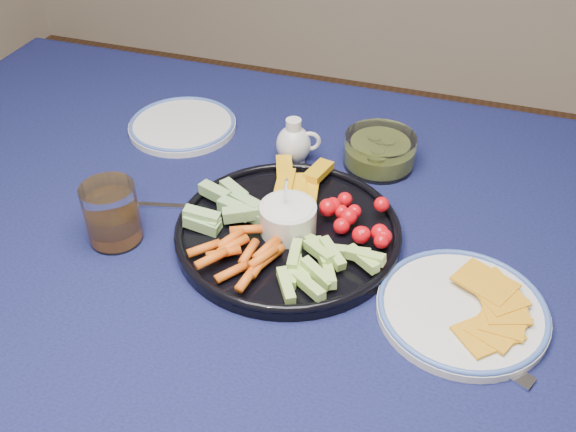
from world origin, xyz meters
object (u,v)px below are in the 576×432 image
(pickle_bowl, at_px, (380,152))
(juice_tumbler, at_px, (113,217))
(dining_table, at_px, (273,270))
(creamer_pitcher, at_px, (294,144))
(crudite_platter, at_px, (286,228))
(cheese_plate, at_px, (463,308))
(side_plate_extra, at_px, (182,125))

(pickle_bowl, distance_m, juice_tumbler, 0.49)
(dining_table, distance_m, juice_tumbler, 0.28)
(creamer_pitcher, bearing_deg, crudite_platter, -75.14)
(pickle_bowl, relative_size, cheese_plate, 0.54)
(creamer_pitcher, relative_size, juice_tumbler, 0.89)
(cheese_plate, relative_size, juice_tumbler, 2.38)
(dining_table, xyz_separation_m, juice_tumbler, (-0.23, -0.09, 0.13))
(side_plate_extra, bearing_deg, pickle_bowl, -0.03)
(crudite_platter, bearing_deg, pickle_bowl, 69.08)
(crudite_platter, bearing_deg, dining_table, 163.24)
(creamer_pitcher, xyz_separation_m, pickle_bowl, (0.15, 0.04, -0.01))
(pickle_bowl, bearing_deg, creamer_pitcher, -165.41)
(dining_table, distance_m, crudite_platter, 0.11)
(juice_tumbler, height_order, side_plate_extra, juice_tumbler)
(pickle_bowl, relative_size, side_plate_extra, 0.61)
(dining_table, xyz_separation_m, creamer_pitcher, (-0.03, 0.20, 0.13))
(dining_table, bearing_deg, pickle_bowl, 63.20)
(crudite_platter, relative_size, pickle_bowl, 2.77)
(side_plate_extra, bearing_deg, crudite_platter, -39.55)
(creamer_pitcher, height_order, pickle_bowl, creamer_pitcher)
(crudite_platter, relative_size, side_plate_extra, 1.68)
(side_plate_extra, bearing_deg, cheese_plate, -29.11)
(dining_table, relative_size, cheese_plate, 6.94)
(side_plate_extra, bearing_deg, dining_table, -41.23)
(dining_table, xyz_separation_m, side_plate_extra, (-0.28, 0.24, 0.10))
(crudite_platter, height_order, cheese_plate, crudite_platter)
(juice_tumbler, bearing_deg, dining_table, 22.26)
(dining_table, relative_size, creamer_pitcher, 18.59)
(crudite_platter, height_order, creamer_pitcher, crudite_platter)
(juice_tumbler, bearing_deg, side_plate_extra, 97.80)
(dining_table, distance_m, pickle_bowl, 0.30)
(pickle_bowl, height_order, cheese_plate, pickle_bowl)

